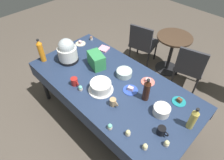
% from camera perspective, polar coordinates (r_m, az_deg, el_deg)
% --- Properties ---
extents(ground, '(9.00, 9.00, 0.00)m').
position_cam_1_polar(ground, '(2.94, 0.00, -11.21)').
color(ground, brown).
extents(potluck_table, '(2.20, 1.10, 0.75)m').
position_cam_1_polar(potluck_table, '(2.41, 0.00, -1.90)').
color(potluck_table, navy).
rests_on(potluck_table, ground).
extents(frosted_layer_cake, '(0.30, 0.30, 0.13)m').
position_cam_1_polar(frosted_layer_cake, '(2.24, -3.41, -1.94)').
color(frosted_layer_cake, silver).
rests_on(frosted_layer_cake, potluck_table).
extents(slow_cooker, '(0.28, 0.28, 0.35)m').
position_cam_1_polar(slow_cooker, '(2.67, -13.31, 8.44)').
color(slow_cooker, black).
rests_on(slow_cooker, potluck_table).
extents(glass_salad_bowl, '(0.20, 0.20, 0.08)m').
position_cam_1_polar(glass_salad_bowl, '(2.44, 3.68, 2.13)').
color(glass_salad_bowl, '#B2C6BC').
rests_on(glass_salad_bowl, potluck_table).
extents(ceramic_snack_bowl, '(0.18, 0.18, 0.10)m').
position_cam_1_polar(ceramic_snack_bowl, '(2.10, 14.67, -8.79)').
color(ceramic_snack_bowl, silver).
rests_on(ceramic_snack_bowl, potluck_table).
extents(dessert_plate_coral, '(0.17, 0.17, 0.05)m').
position_cam_1_polar(dessert_plate_coral, '(2.41, 10.74, -0.40)').
color(dessert_plate_coral, '#E07266').
rests_on(dessert_plate_coral, potluck_table).
extents(dessert_plate_cream, '(0.16, 0.16, 0.05)m').
position_cam_1_polar(dessert_plate_cream, '(3.07, -9.45, 10.86)').
color(dessert_plate_cream, beige).
rests_on(dessert_plate_cream, potluck_table).
extents(dessert_plate_teal, '(0.16, 0.16, 0.05)m').
position_cam_1_polar(dessert_plate_teal, '(2.28, 19.48, -6.00)').
color(dessert_plate_teal, teal).
rests_on(dessert_plate_teal, potluck_table).
extents(dessert_plate_cobalt, '(0.18, 0.18, 0.05)m').
position_cam_1_polar(dessert_plate_cobalt, '(2.28, 5.56, -2.88)').
color(dessert_plate_cobalt, '#2D4CB2').
rests_on(dessert_plate_cobalt, potluck_table).
extents(cupcake_lemon, '(0.05, 0.05, 0.07)m').
position_cam_1_polar(cupcake_lemon, '(1.94, -0.63, -13.80)').
color(cupcake_lemon, beige).
rests_on(cupcake_lemon, potluck_table).
extents(cupcake_mint, '(0.05, 0.05, 0.07)m').
position_cam_1_polar(cupcake_mint, '(1.86, 9.90, -19.12)').
color(cupcake_mint, beige).
rests_on(cupcake_mint, potluck_table).
extents(cupcake_berry, '(0.05, 0.05, 0.07)m').
position_cam_1_polar(cupcake_berry, '(1.91, 4.81, -15.54)').
color(cupcake_berry, beige).
rests_on(cupcake_berry, potluck_table).
extents(cupcake_vanilla, '(0.05, 0.05, 0.07)m').
position_cam_1_polar(cupcake_vanilla, '(1.92, 16.12, -17.82)').
color(cupcake_vanilla, beige).
rests_on(cupcake_vanilla, potluck_table).
extents(cupcake_rose, '(0.05, 0.05, 0.07)m').
position_cam_1_polar(cupcake_rose, '(3.14, -6.28, 12.44)').
color(cupcake_rose, beige).
rests_on(cupcake_rose, potluck_table).
extents(cupcake_cocoa, '(0.05, 0.05, 0.07)m').
position_cam_1_polar(cupcake_cocoa, '(2.29, -9.48, -2.40)').
color(cupcake_cocoa, beige).
rests_on(cupcake_cocoa, potluck_table).
extents(soda_bottle_orange_juice, '(0.07, 0.07, 0.34)m').
position_cam_1_polar(soda_bottle_orange_juice, '(2.78, -20.55, 8.16)').
color(soda_bottle_orange_juice, orange).
rests_on(soda_bottle_orange_juice, potluck_table).
extents(soda_bottle_cola, '(0.08, 0.08, 0.30)m').
position_cam_1_polar(soda_bottle_cola, '(2.12, 10.35, -3.02)').
color(soda_bottle_cola, '#33190F').
rests_on(soda_bottle_cola, potluck_table).
extents(soda_bottle_ginger_ale, '(0.07, 0.07, 0.29)m').
position_cam_1_polar(soda_bottle_ginger_ale, '(2.02, 23.17, -10.67)').
color(soda_bottle_ginger_ale, gold).
rests_on(soda_bottle_ginger_ale, potluck_table).
extents(coffee_mug_black, '(0.12, 0.08, 0.09)m').
position_cam_1_polar(coffee_mug_black, '(1.96, 14.65, -14.56)').
color(coffee_mug_black, black).
rests_on(coffee_mug_black, potluck_table).
extents(coffee_mug_red, '(0.13, 0.08, 0.10)m').
position_cam_1_polar(coffee_mug_red, '(2.35, -11.18, -0.47)').
color(coffee_mug_red, '#B2231E').
rests_on(coffee_mug_red, potluck_table).
extents(coffee_mug_tan, '(0.11, 0.07, 0.09)m').
position_cam_1_polar(coffee_mug_tan, '(2.10, 0.35, -6.67)').
color(coffee_mug_tan, tan).
rests_on(coffee_mug_tan, potluck_table).
extents(coffee_mug_navy, '(0.12, 0.08, 0.09)m').
position_cam_1_polar(coffee_mug_navy, '(2.77, -5.73, 8.03)').
color(coffee_mug_navy, navy).
rests_on(coffee_mug_navy, potluck_table).
extents(soda_carton, '(0.30, 0.23, 0.20)m').
position_cam_1_polar(soda_carton, '(2.55, -4.72, 5.98)').
color(soda_carton, '#338C4C').
rests_on(soda_carton, potluck_table).
extents(paper_napkin_stack, '(0.17, 0.17, 0.02)m').
position_cam_1_polar(paper_napkin_stack, '(2.91, -2.49, 9.37)').
color(paper_napkin_stack, pink).
rests_on(paper_napkin_stack, potluck_table).
extents(maroon_chair_left, '(0.53, 0.53, 0.85)m').
position_cam_1_polar(maroon_chair_left, '(3.60, 9.21, 11.19)').
color(maroon_chair_left, '#333338').
rests_on(maroon_chair_left, ground).
extents(maroon_chair_right, '(0.54, 0.54, 0.85)m').
position_cam_1_polar(maroon_chair_right, '(3.26, 22.39, 4.03)').
color(maroon_chair_right, '#333338').
rests_on(maroon_chair_right, ground).
extents(round_cafe_table, '(0.60, 0.60, 0.72)m').
position_cam_1_polar(round_cafe_table, '(3.56, 17.62, 9.30)').
color(round_cafe_table, '#473323').
rests_on(round_cafe_table, ground).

